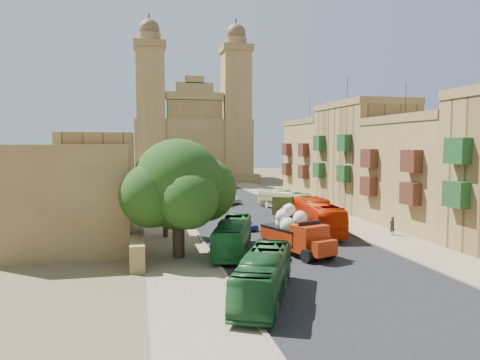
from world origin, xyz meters
name	(u,v)px	position (x,y,z in m)	size (l,w,h in m)	color
ground	(319,264)	(0.00, 0.00, 0.00)	(260.00, 260.00, 0.00)	brown
road_surface	(234,208)	(0.00, 30.00, 0.01)	(14.00, 140.00, 0.01)	black
sidewalk_east	(301,206)	(9.50, 30.00, 0.01)	(5.00, 140.00, 0.01)	#7F7053
sidewalk_west	(161,210)	(-9.50, 30.00, 0.01)	(5.00, 140.00, 0.01)	#7F7053
kerb_east	(284,206)	(7.00, 30.00, 0.06)	(0.25, 140.00, 0.12)	#7F7053
kerb_west	(181,209)	(-7.00, 30.00, 0.06)	(0.25, 140.00, 0.12)	#7F7053
townhouse_b	(428,172)	(15.95, 11.00, 5.66)	(9.00, 14.00, 14.90)	olive
townhouse_c	(363,156)	(15.95, 25.00, 6.91)	(9.00, 14.00, 17.40)	olive
townhouse_d	(321,159)	(15.95, 39.00, 6.16)	(9.00, 14.00, 15.90)	olive
west_wall	(137,215)	(-12.50, 20.00, 0.90)	(1.00, 40.00, 1.80)	olive
west_building_low	(80,187)	(-18.00, 18.00, 4.20)	(10.00, 28.00, 8.40)	brown
west_building_mid	(100,167)	(-18.00, 44.00, 5.00)	(10.00, 22.00, 10.00)	olive
church	(192,140)	(0.00, 78.61, 9.52)	(28.00, 22.50, 36.30)	olive
ficus_tree	(179,188)	(-9.42, 4.01, 5.23)	(8.85, 8.14, 8.85)	#34231A
street_tree_a	(165,198)	(-10.00, 12.00, 3.53)	(3.43, 3.43, 5.27)	#34231A
street_tree_b	(159,190)	(-10.00, 24.00, 3.13)	(3.04, 3.04, 4.68)	#34231A
street_tree_c	(155,180)	(-10.00, 36.00, 3.47)	(3.37, 3.37, 5.19)	#34231A
street_tree_d	(153,173)	(-10.00, 48.00, 3.70)	(3.59, 3.59, 5.51)	#34231A
red_truck	(297,233)	(-0.56, 3.04, 1.68)	(4.48, 6.91, 3.82)	maroon
olive_pickup	(284,204)	(5.26, 24.71, 1.07)	(4.11, 5.76, 2.18)	#424D1D
bus_green_south	(263,276)	(-5.81, -6.48, 1.28)	(2.15, 9.20, 2.56)	#194D22
bus_green_north	(233,236)	(-5.26, 4.51, 1.31)	(2.20, 9.41, 2.62)	#196326
bus_red_east	(318,217)	(4.32, 11.08, 1.54)	(2.59, 11.08, 3.09)	#B72101
bus_cream_east	(283,200)	(6.05, 27.20, 1.24)	(2.08, 8.90, 2.48)	beige
car_blue_a	(245,224)	(-2.16, 14.03, 0.59)	(1.38, 3.44, 1.17)	#2D4CA2
car_white_a	(227,201)	(-0.50, 32.38, 0.63)	(1.33, 3.83, 1.26)	white
car_cream	(287,209)	(5.00, 22.59, 0.63)	(2.09, 4.53, 1.26)	beige
car_dkblue	(183,191)	(-4.99, 48.04, 0.63)	(1.77, 4.36, 1.27)	navy
car_white_b	(233,199)	(0.80, 34.43, 0.63)	(1.49, 3.71, 1.26)	#BEBEBE
car_blue_b	(199,183)	(-0.50, 61.53, 0.70)	(1.49, 4.28, 1.41)	teal
pedestrian_a	(392,226)	(10.61, 8.42, 0.86)	(0.63, 0.41, 1.72)	#262428
pedestrian_c	(320,211)	(7.50, 18.37, 0.94)	(1.10, 0.46, 1.87)	#39393C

